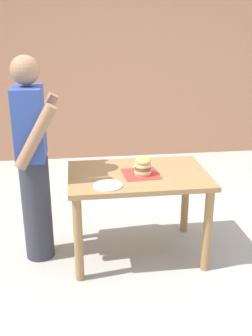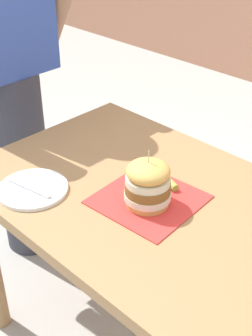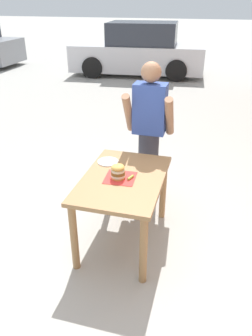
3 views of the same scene
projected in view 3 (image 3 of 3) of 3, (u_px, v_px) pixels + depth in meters
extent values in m
plane|color=#ADAAA3|center=(124.00, 239.00, 3.48)|extent=(80.00, 80.00, 0.00)
cube|color=#9E7247|center=(123.00, 179.00, 3.14)|extent=(0.76, 1.14, 0.04)
cylinder|color=#9E7247|center=(74.00, 237.00, 2.96)|extent=(0.07, 0.07, 0.71)
cylinder|color=#9E7247|center=(143.00, 250.00, 2.81)|extent=(0.07, 0.07, 0.71)
cylinder|color=#9E7247|center=(109.00, 183.00, 3.83)|extent=(0.07, 0.07, 0.71)
cylinder|color=#9E7247|center=(163.00, 190.00, 3.68)|extent=(0.07, 0.07, 0.71)
cube|color=red|center=(120.00, 178.00, 3.12)|extent=(0.31, 0.31, 0.00)
cylinder|color=gold|center=(118.00, 177.00, 3.11)|extent=(0.13, 0.13, 0.02)
cylinder|color=beige|center=(118.00, 175.00, 3.10)|extent=(0.14, 0.14, 0.02)
cylinder|color=brown|center=(118.00, 173.00, 3.09)|extent=(0.14, 0.14, 0.03)
cylinder|color=beige|center=(118.00, 170.00, 3.08)|extent=(0.13, 0.13, 0.02)
ellipsoid|color=gold|center=(118.00, 167.00, 3.06)|extent=(0.13, 0.13, 0.06)
cylinder|color=#D1B77F|center=(118.00, 164.00, 3.04)|extent=(0.00, 0.00, 0.05)
cylinder|color=#8EA83D|center=(131.00, 178.00, 3.10)|extent=(0.05, 0.09, 0.02)
cylinder|color=white|center=(108.00, 162.00, 3.42)|extent=(0.22, 0.22, 0.01)
cylinder|color=silver|center=(107.00, 161.00, 3.42)|extent=(0.04, 0.17, 0.01)
cylinder|color=silver|center=(109.00, 161.00, 3.41)|extent=(0.03, 0.17, 0.01)
cylinder|color=#33333D|center=(148.00, 167.00, 3.98)|extent=(0.24, 0.24, 0.90)
cube|color=#334C9E|center=(150.00, 109.00, 3.64)|extent=(0.36, 0.22, 0.56)
sphere|color=#9E7051|center=(151.00, 72.00, 3.45)|extent=(0.22, 0.22, 0.22)
cylinder|color=#9E7051|center=(129.00, 113.00, 3.66)|extent=(0.09, 0.34, 0.50)
cylinder|color=#9E7051|center=(169.00, 117.00, 3.56)|extent=(0.09, 0.34, 0.50)
cylinder|color=black|center=(7.00, 54.00, 12.68)|extent=(0.65, 0.24, 0.64)
cube|color=silver|center=(138.00, 57.00, 10.64)|extent=(4.32, 2.03, 0.80)
cube|color=#2D333D|center=(143.00, 33.00, 10.28)|extent=(2.22, 1.72, 0.66)
cylinder|color=black|center=(93.00, 68.00, 10.26)|extent=(0.66, 0.27, 0.64)
cylinder|color=black|center=(105.00, 59.00, 11.66)|extent=(0.66, 0.27, 0.64)
cylinder|color=black|center=(176.00, 71.00, 9.83)|extent=(0.66, 0.27, 0.64)
cylinder|color=black|center=(179.00, 61.00, 11.24)|extent=(0.66, 0.27, 0.64)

